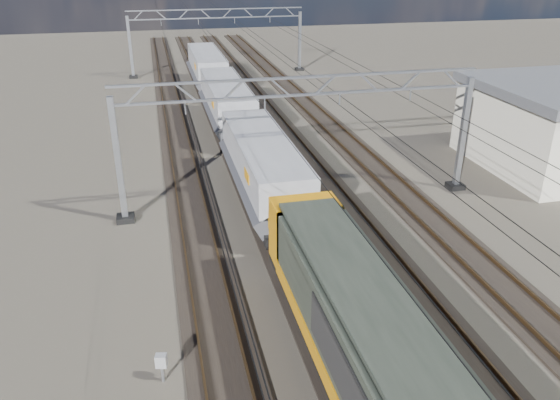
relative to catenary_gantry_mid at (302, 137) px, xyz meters
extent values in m
plane|color=black|center=(0.00, -4.00, -3.91)|extent=(160.00, 160.00, 0.00)
cube|color=black|center=(-6.00, -4.00, -3.85)|extent=(2.60, 140.00, 0.12)
cube|color=brown|center=(-6.72, -4.00, -3.69)|extent=(0.08, 140.00, 0.16)
cube|color=brown|center=(-5.28, -4.00, -3.69)|extent=(0.08, 140.00, 0.16)
cube|color=black|center=(-2.00, -4.00, -3.85)|extent=(2.60, 140.00, 0.12)
cube|color=brown|center=(-2.72, -4.00, -3.69)|extent=(0.08, 140.00, 0.16)
cube|color=brown|center=(-1.28, -4.00, -3.69)|extent=(0.08, 140.00, 0.16)
cube|color=black|center=(2.00, -4.00, -3.85)|extent=(2.60, 140.00, 0.12)
cube|color=brown|center=(1.28, -4.00, -3.69)|extent=(0.08, 140.00, 0.16)
cube|color=brown|center=(2.72, -4.00, -3.69)|extent=(0.08, 140.00, 0.16)
cube|color=black|center=(6.00, -4.00, -3.85)|extent=(2.60, 140.00, 0.12)
cube|color=brown|center=(5.28, -4.00, -3.69)|extent=(0.08, 140.00, 0.16)
cube|color=brown|center=(6.72, -4.00, -3.69)|extent=(0.08, 140.00, 0.16)
cube|color=#9A9FA8|center=(-9.50, 0.00, -0.61)|extent=(0.30, 0.30, 6.60)
cube|color=#9A9FA8|center=(9.50, 0.00, -0.61)|extent=(0.30, 0.30, 6.60)
cube|color=black|center=(-9.50, 0.00, -3.76)|extent=(0.90, 0.90, 0.30)
cube|color=black|center=(9.50, 0.00, -3.76)|extent=(0.90, 0.90, 0.30)
cube|color=#9A9FA8|center=(0.00, 0.00, 3.14)|extent=(19.30, 0.18, 0.12)
cube|color=#9A9FA8|center=(0.00, 0.00, 2.24)|extent=(19.30, 0.18, 0.12)
cube|color=#9A9FA8|center=(-8.31, 0.00, 2.69)|extent=(1.03, 0.10, 0.94)
cube|color=#9A9FA8|center=(-5.94, 0.00, 2.69)|extent=(1.03, 0.10, 0.94)
cube|color=#9A9FA8|center=(-3.56, 0.00, 2.69)|extent=(1.03, 0.10, 0.94)
cube|color=#9A9FA8|center=(-1.19, 0.00, 2.69)|extent=(1.03, 0.10, 0.94)
cube|color=#9A9FA8|center=(1.19, 0.00, 2.69)|extent=(1.03, 0.10, 0.94)
cube|color=#9A9FA8|center=(3.56, 0.00, 2.69)|extent=(1.03, 0.10, 0.94)
cube|color=#9A9FA8|center=(5.94, 0.00, 2.69)|extent=(1.03, 0.10, 0.94)
cube|color=#9A9FA8|center=(8.31, 0.00, 2.69)|extent=(1.03, 0.10, 0.94)
cube|color=#9A9FA8|center=(-6.00, 0.00, 1.92)|extent=(0.06, 0.06, 0.65)
cube|color=#9A9FA8|center=(-2.00, 0.00, 1.92)|extent=(0.06, 0.06, 0.65)
cube|color=#9A9FA8|center=(2.00, 0.00, 1.92)|extent=(0.06, 0.06, 0.65)
cube|color=#9A9FA8|center=(6.00, 0.00, 1.92)|extent=(0.06, 0.06, 0.65)
cube|color=#9A9FA8|center=(-9.50, 36.00, -0.61)|extent=(0.30, 0.30, 6.60)
cube|color=#9A9FA8|center=(9.50, 36.00, -0.61)|extent=(0.30, 0.30, 6.60)
cube|color=black|center=(-9.50, 36.00, -3.76)|extent=(0.90, 0.90, 0.30)
cube|color=black|center=(9.50, 36.00, -3.76)|extent=(0.90, 0.90, 0.30)
cube|color=#9A9FA8|center=(0.00, 36.00, 3.14)|extent=(19.30, 0.18, 0.12)
cube|color=#9A9FA8|center=(0.00, 36.00, 2.24)|extent=(19.30, 0.18, 0.12)
cube|color=#9A9FA8|center=(-8.31, 36.00, 2.69)|extent=(1.03, 0.10, 0.94)
cube|color=#9A9FA8|center=(-5.94, 36.00, 2.69)|extent=(1.03, 0.10, 0.94)
cube|color=#9A9FA8|center=(-3.56, 36.00, 2.69)|extent=(1.03, 0.10, 0.94)
cube|color=#9A9FA8|center=(-1.19, 36.00, 2.69)|extent=(1.03, 0.10, 0.94)
cube|color=#9A9FA8|center=(1.19, 36.00, 2.69)|extent=(1.03, 0.10, 0.94)
cube|color=#9A9FA8|center=(3.56, 36.00, 2.69)|extent=(1.03, 0.10, 0.94)
cube|color=#9A9FA8|center=(5.94, 36.00, 2.69)|extent=(1.03, 0.10, 0.94)
cube|color=#9A9FA8|center=(8.31, 36.00, 2.69)|extent=(1.03, 0.10, 0.94)
cube|color=#9A9FA8|center=(-6.00, 36.00, 1.92)|extent=(0.06, 0.06, 0.65)
cube|color=#9A9FA8|center=(-2.00, 36.00, 1.92)|extent=(0.06, 0.06, 0.65)
cube|color=#9A9FA8|center=(2.00, 36.00, 1.92)|extent=(0.06, 0.06, 0.65)
cube|color=#9A9FA8|center=(6.00, 36.00, 1.92)|extent=(0.06, 0.06, 0.65)
cylinder|color=black|center=(-6.00, 4.00, 1.59)|extent=(0.03, 140.00, 0.03)
cylinder|color=black|center=(-6.00, 4.00, 2.09)|extent=(0.03, 140.00, 0.03)
cylinder|color=black|center=(-2.00, 4.00, 1.59)|extent=(0.03, 140.00, 0.03)
cylinder|color=black|center=(-2.00, 4.00, 2.09)|extent=(0.03, 140.00, 0.03)
cylinder|color=black|center=(2.00, 4.00, 1.59)|extent=(0.03, 140.00, 0.03)
cylinder|color=black|center=(2.00, 4.00, 2.09)|extent=(0.03, 140.00, 0.03)
cylinder|color=black|center=(6.00, 4.00, 1.59)|extent=(0.03, 140.00, 0.03)
cylinder|color=black|center=(6.00, 4.00, 2.09)|extent=(0.03, 140.00, 0.03)
cube|color=black|center=(-2.00, -10.55, -3.16)|extent=(2.20, 3.60, 0.60)
cube|color=#262B24|center=(-2.00, -17.05, -1.36)|extent=(2.65, 17.00, 2.60)
cube|color=black|center=(-3.35, -16.05, -1.01)|extent=(0.05, 5.00, 1.40)
cube|color=black|center=(-0.65, -16.05, -1.01)|extent=(0.05, 5.00, 1.40)
cube|color=#262B24|center=(-2.00, -17.05, 0.01)|extent=(2.25, 18.00, 0.15)
cube|color=orange|center=(-2.00, -7.95, -1.36)|extent=(2.65, 1.80, 2.60)
cube|color=orange|center=(-2.00, -7.00, -0.86)|extent=(2.60, 0.46, 1.52)
cube|color=black|center=(-2.55, -6.90, -0.76)|extent=(0.85, 0.08, 0.75)
cube|color=black|center=(-1.45, -6.90, -0.76)|extent=(0.85, 0.08, 0.75)
cylinder|color=black|center=(-2.85, -6.75, -2.76)|extent=(0.36, 0.50, 0.36)
cylinder|color=black|center=(-1.15, -6.75, -2.76)|extent=(0.36, 0.50, 0.36)
cylinder|color=white|center=(-2.60, -6.85, -2.16)|extent=(0.20, 0.08, 0.20)
cylinder|color=white|center=(-1.40, -6.85, -2.16)|extent=(0.20, 0.08, 0.20)
cube|color=black|center=(-2.00, -3.85, -3.19)|extent=(2.20, 2.60, 0.55)
cube|color=black|center=(-2.00, 5.15, -3.19)|extent=(2.20, 2.60, 0.55)
cube|color=black|center=(-2.00, 0.65, -2.83)|extent=(2.40, 13.00, 0.20)
cube|color=gray|center=(-2.00, 0.65, -1.11)|extent=(2.80, 12.00, 1.80)
cube|color=#4C4E54|center=(-2.95, 0.65, -2.36)|extent=(1.48, 12.00, 1.36)
cube|color=#4C4E54|center=(-1.05, 0.65, -2.36)|extent=(1.48, 12.00, 1.36)
cube|color=orange|center=(-3.42, -2.35, -1.01)|extent=(0.04, 1.20, 0.50)
cube|color=black|center=(-2.00, 10.35, -3.19)|extent=(2.20, 2.60, 0.55)
cube|color=black|center=(-2.00, 19.35, -3.19)|extent=(2.20, 2.60, 0.55)
cube|color=black|center=(-2.00, 14.85, -2.83)|extent=(2.40, 13.00, 0.20)
cube|color=gray|center=(-2.00, 14.85, -1.11)|extent=(2.80, 12.00, 1.80)
cube|color=#4C4E54|center=(-2.95, 14.85, -2.36)|extent=(1.48, 12.00, 1.36)
cube|color=#4C4E54|center=(-1.05, 14.85, -2.36)|extent=(1.48, 12.00, 1.36)
cube|color=orange|center=(-3.42, 11.85, -1.01)|extent=(0.04, 1.20, 0.50)
cube|color=black|center=(-2.00, 24.55, -3.19)|extent=(2.20, 2.60, 0.55)
cube|color=black|center=(-2.00, 33.55, -3.19)|extent=(2.20, 2.60, 0.55)
cube|color=black|center=(-2.00, 29.05, -2.83)|extent=(2.40, 13.00, 0.20)
cube|color=gray|center=(-2.00, 29.05, -1.11)|extent=(2.80, 12.00, 1.80)
cube|color=#4C4E54|center=(-2.95, 29.05, -2.36)|extent=(1.48, 12.00, 1.36)
cube|color=#4C4E54|center=(-1.05, 29.05, -2.36)|extent=(1.48, 12.00, 1.36)
cube|color=orange|center=(-3.42, 26.05, -1.01)|extent=(0.04, 1.20, 0.50)
cube|color=#9A9FA8|center=(-8.01, -12.35, -3.59)|extent=(0.10, 0.10, 0.63)
cube|color=#B6B8BE|center=(-8.01, -12.35, -3.05)|extent=(0.41, 0.35, 0.45)
camera|label=1|loc=(-7.41, -26.66, 8.98)|focal=35.00mm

